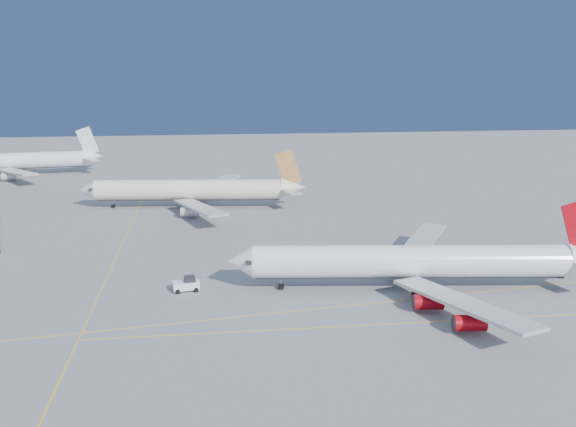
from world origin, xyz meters
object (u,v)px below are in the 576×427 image
object	(u,v)px
airliner_virgin	(418,262)
pushback_tug	(187,284)
airliner_third	(12,161)
airliner_etihad	(193,190)

from	to	relation	value
airliner_virgin	pushback_tug	size ratio (longest dim) A/B	13.68
airliner_third	pushback_tug	size ratio (longest dim) A/B	12.83
airliner_third	airliner_virgin	bearing A→B (deg)	-59.33
airliner_virgin	airliner_third	world-z (taller)	airliner_third
airliner_etihad	pushback_tug	xyz separation A→B (m)	(-0.17, -65.12, -3.65)
airliner_etihad	airliner_third	bearing A→B (deg)	142.77
airliner_etihad	airliner_virgin	bearing A→B (deg)	-54.49
airliner_third	pushback_tug	bearing A→B (deg)	-71.04
airliner_third	pushback_tug	distance (m)	139.17
airliner_virgin	airliner_etihad	world-z (taller)	airliner_virgin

